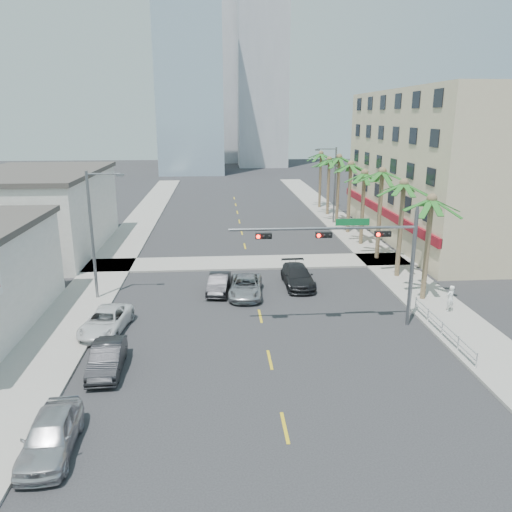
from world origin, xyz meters
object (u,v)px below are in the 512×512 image
at_px(car_lane_center, 246,286).
at_px(car_lane_right, 298,276).
at_px(car_parked_near, 51,435).
at_px(traffic_signal_mast, 361,247).
at_px(car_parked_mid, 107,358).
at_px(car_lane_left, 219,283).
at_px(car_parked_far, 106,321).
at_px(pedestrian, 450,299).

xyz_separation_m(car_lane_center, car_lane_right, (4.06, 1.84, 0.07)).
distance_m(car_parked_near, car_lane_right, 22.45).
distance_m(traffic_signal_mast, car_parked_mid, 15.44).
bearing_deg(car_parked_near, car_parked_mid, 79.94).
relative_size(car_parked_mid, car_lane_left, 1.04).
height_order(traffic_signal_mast, car_lane_left, traffic_signal_mast).
xyz_separation_m(traffic_signal_mast, car_parked_far, (-15.18, 0.38, -4.39)).
bearing_deg(pedestrian, car_parked_far, -22.54).
bearing_deg(traffic_signal_mast, car_lane_center, 137.26).
height_order(car_parked_near, car_parked_far, car_parked_near).
bearing_deg(traffic_signal_mast, car_parked_far, 178.58).
xyz_separation_m(traffic_signal_mast, car_lane_center, (-6.49, 6.00, -4.37)).
relative_size(car_lane_left, car_lane_center, 0.83).
height_order(car_lane_left, car_lane_center, car_lane_center).
bearing_deg(car_parked_near, car_lane_center, 60.64).
bearing_deg(pedestrian, car_lane_center, -44.38).
height_order(car_parked_far, car_lane_right, car_lane_right).
relative_size(car_parked_mid, car_parked_far, 0.88).
relative_size(car_parked_near, pedestrian, 2.55).
bearing_deg(car_parked_mid, traffic_signal_mast, 15.39).
bearing_deg(traffic_signal_mast, car_lane_left, 140.97).
relative_size(car_parked_far, car_lane_left, 1.18).
distance_m(car_lane_center, pedestrian, 13.81).
bearing_deg(car_parked_mid, car_parked_near, -99.65).
height_order(car_parked_near, car_lane_center, car_parked_near).
distance_m(car_parked_far, car_lane_center, 10.35).
height_order(car_parked_far, pedestrian, pedestrian).
distance_m(traffic_signal_mast, car_lane_center, 9.86).
bearing_deg(car_parked_near, car_parked_far, 88.62).
distance_m(car_parked_mid, car_parked_far, 5.00).
distance_m(car_parked_near, car_lane_center, 18.81).
relative_size(car_lane_left, car_lane_right, 0.79).
distance_m(car_parked_mid, car_lane_center, 12.98).
distance_m(car_lane_left, car_lane_center, 2.10).
height_order(traffic_signal_mast, car_parked_far, traffic_signal_mast).
relative_size(car_parked_near, car_parked_far, 0.94).
bearing_deg(car_lane_right, car_lane_left, -171.37).
xyz_separation_m(traffic_signal_mast, car_parked_mid, (-14.11, -4.51, -4.36)).
distance_m(car_parked_far, car_lane_right, 14.77).
relative_size(car_parked_near, car_parked_mid, 1.06).
bearing_deg(car_lane_left, car_parked_far, -129.27).
height_order(car_parked_near, car_lane_left, car_parked_near).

